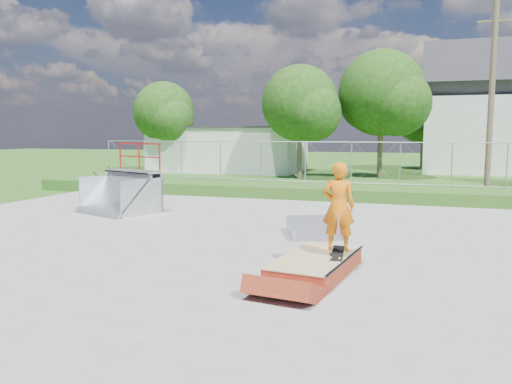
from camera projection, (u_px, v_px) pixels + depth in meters
ground at (211, 243)px, 12.08m from camera, size 120.00×120.00×0.00m
concrete_pad at (211, 243)px, 12.07m from camera, size 20.00×16.00×0.04m
grass_berm at (300, 191)px, 21.02m from camera, size 24.00×3.00×0.50m
grind_box at (315, 266)px, 9.35m from camera, size 1.48×2.54×0.36m
quarter_pipe at (117, 179)px, 16.47m from camera, size 2.86×2.66×2.32m
flat_bank_ramp at (316, 229)px, 12.79m from camera, size 1.82×1.88×0.42m
skateboard at (337, 254)px, 9.36m from camera, size 0.28×0.81×0.13m
skater at (338, 210)px, 9.26m from camera, size 0.65×0.47×1.66m
concrete_stairs at (115, 183)px, 22.85m from camera, size 1.50×1.60×0.80m
chain_link_fence at (305, 162)px, 21.83m from camera, size 20.00×0.06×1.80m
utility_building_flat at (229, 150)px, 35.13m from camera, size 10.00×6.00×3.00m
gable_house at (487, 116)px, 33.42m from camera, size 8.40×6.08×8.94m
utility_pole at (491, 101)px, 20.64m from camera, size 0.24×0.24×8.00m
tree_left_near at (303, 106)px, 28.96m from camera, size 4.76×4.48×6.65m
tree_center at (386, 96)px, 29.36m from camera, size 5.44×5.12×7.60m
tree_left_far at (166, 114)px, 33.97m from camera, size 4.42×4.16×6.18m
tree_back_mid at (427, 120)px, 36.36m from camera, size 4.08×3.84×5.70m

